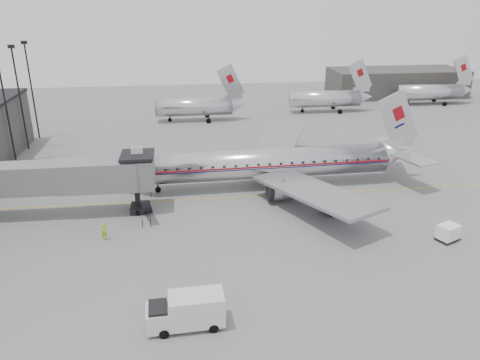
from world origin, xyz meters
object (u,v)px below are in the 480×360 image
at_px(airliner, 276,163).
at_px(baggage_cart_white, 448,232).
at_px(ramp_worker, 104,231).
at_px(service_van, 187,311).
at_px(baggage_cart_navy, 335,205).

height_order(airliner, baggage_cart_white, airliner).
bearing_deg(baggage_cart_white, airliner, 106.36).
bearing_deg(ramp_worker, baggage_cart_white, -44.24).
bearing_deg(baggage_cart_white, service_van, 176.31).
relative_size(airliner, baggage_cart_white, 14.60).
height_order(service_van, baggage_cart_navy, service_van).
relative_size(service_van, baggage_cart_white, 2.22).
xyz_separation_m(baggage_cart_navy, baggage_cart_white, (8.75, -7.03, -0.11)).
bearing_deg(airliner, baggage_cart_white, -50.98).
height_order(baggage_cart_navy, ramp_worker, baggage_cart_navy).
relative_size(baggage_cart_white, ramp_worker, 1.44).
bearing_deg(service_van, baggage_cart_white, 18.03).
height_order(service_van, baggage_cart_white, service_van).
bearing_deg(baggage_cart_navy, ramp_worker, 172.85).
bearing_deg(baggage_cart_white, ramp_worker, 148.09).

